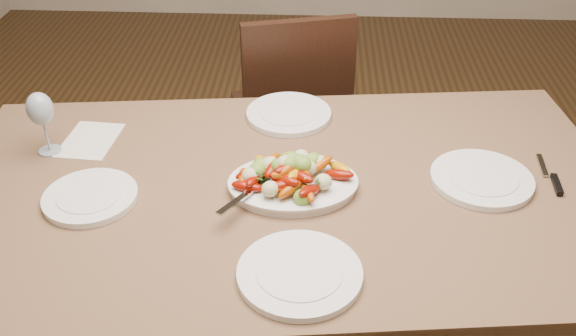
% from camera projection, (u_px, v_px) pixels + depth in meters
% --- Properties ---
extents(floor, '(6.00, 6.00, 0.00)m').
position_uv_depth(floor, '(340.00, 310.00, 2.39)').
color(floor, '#3D2812').
rests_on(floor, ground).
extents(dining_table, '(1.94, 1.23, 0.76)m').
position_uv_depth(dining_table, '(288.00, 287.00, 1.96)').
color(dining_table, brown).
rests_on(dining_table, ground).
extents(chair_far, '(0.51, 0.51, 0.95)m').
position_uv_depth(chair_far, '(288.00, 113.00, 2.66)').
color(chair_far, black).
rests_on(chair_far, ground).
extents(serving_platter, '(0.36, 0.29, 0.02)m').
position_uv_depth(serving_platter, '(293.00, 186.00, 1.73)').
color(serving_platter, white).
rests_on(serving_platter, dining_table).
extents(roasted_vegetables, '(0.30, 0.22, 0.09)m').
position_uv_depth(roasted_vegetables, '(293.00, 169.00, 1.70)').
color(roasted_vegetables, '#740D02').
rests_on(roasted_vegetables, serving_platter).
extents(serving_spoon, '(0.27, 0.19, 0.03)m').
position_uv_depth(serving_spoon, '(269.00, 184.00, 1.67)').
color(serving_spoon, '#9EA0A8').
rests_on(serving_spoon, serving_platter).
extents(plate_left, '(0.25, 0.25, 0.02)m').
position_uv_depth(plate_left, '(90.00, 197.00, 1.69)').
color(plate_left, white).
rests_on(plate_left, dining_table).
extents(plate_right, '(0.28, 0.28, 0.02)m').
position_uv_depth(plate_right, '(482.00, 179.00, 1.76)').
color(plate_right, white).
rests_on(plate_right, dining_table).
extents(plate_far, '(0.27, 0.27, 0.02)m').
position_uv_depth(plate_far, '(289.00, 114.00, 2.06)').
color(plate_far, white).
rests_on(plate_far, dining_table).
extents(plate_near, '(0.29, 0.29, 0.02)m').
position_uv_depth(plate_near, '(300.00, 274.00, 1.45)').
color(plate_near, white).
rests_on(plate_near, dining_table).
extents(wine_glass, '(0.08, 0.08, 0.20)m').
position_uv_depth(wine_glass, '(43.00, 122.00, 1.83)').
color(wine_glass, '#8C99A5').
rests_on(wine_glass, dining_table).
extents(menu_card, '(0.17, 0.22, 0.00)m').
position_uv_depth(menu_card, '(90.00, 140.00, 1.94)').
color(menu_card, silver).
rests_on(menu_card, dining_table).
extents(table_knife, '(0.03, 0.20, 0.01)m').
position_uv_depth(table_knife, '(550.00, 176.00, 1.78)').
color(table_knife, '#9EA0A8').
rests_on(table_knife, dining_table).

